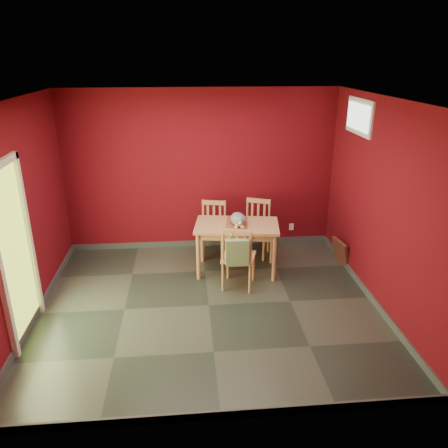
{
  "coord_description": "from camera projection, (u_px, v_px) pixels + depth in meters",
  "views": [
    {
      "loc": [
        -0.26,
        -5.11,
        3.18
      ],
      "look_at": [
        0.25,
        0.45,
        1.0
      ],
      "focal_mm": 35.0,
      "sensor_mm": 36.0,
      "label": 1
    }
  ],
  "objects": [
    {
      "name": "tote_bag",
      "position": [
        237.0,
        252.0,
        5.94
      ],
      "size": [
        0.32,
        0.19,
        0.45
      ],
      "color": "#76945E",
      "rests_on": "chair_near"
    },
    {
      "name": "outlet_plate",
      "position": [
        291.0,
        227.0,
        7.79
      ],
      "size": [
        0.08,
        0.02,
        0.12
      ],
      "primitive_type": "cube",
      "color": "silver",
      "rests_on": "room_shell"
    },
    {
      "name": "ground",
      "position": [
        209.0,
        305.0,
        5.92
      ],
      "size": [
        4.5,
        4.5,
        0.0
      ],
      "primitive_type": "plane",
      "color": "#2D342D",
      "rests_on": "ground"
    },
    {
      "name": "window",
      "position": [
        359.0,
        117.0,
        6.18
      ],
      "size": [
        0.05,
        0.9,
        0.5
      ],
      "color": "white",
      "rests_on": "room_shell"
    },
    {
      "name": "dining_table",
      "position": [
        237.0,
        230.0,
        6.62
      ],
      "size": [
        1.34,
        0.9,
        0.78
      ],
      "color": "tan",
      "rests_on": "ground"
    },
    {
      "name": "table_runner",
      "position": [
        238.0,
        230.0,
        6.5
      ],
      "size": [
        0.41,
        0.71,
        0.34
      ],
      "color": "#9B4429",
      "rests_on": "dining_table"
    },
    {
      "name": "cat",
      "position": [
        238.0,
        217.0,
        6.55
      ],
      "size": [
        0.35,
        0.51,
        0.23
      ],
      "primitive_type": null,
      "rotation": [
        0.0,
        0.0,
        -0.25
      ],
      "color": "slate",
      "rests_on": "table_runner"
    },
    {
      "name": "chair_near",
      "position": [
        238.0,
        256.0,
        6.21
      ],
      "size": [
        0.56,
        0.56,
        0.97
      ],
      "color": "tan",
      "rests_on": "ground"
    },
    {
      "name": "doorway",
      "position": [
        14.0,
        248.0,
        4.95
      ],
      "size": [
        0.06,
        1.01,
        2.13
      ],
      "color": "#B7D838",
      "rests_on": "ground"
    },
    {
      "name": "picture_frame",
      "position": [
        341.0,
        252.0,
        7.0
      ],
      "size": [
        0.2,
        0.43,
        0.41
      ],
      "color": "#592C21",
      "rests_on": "ground"
    },
    {
      "name": "chair_far_right",
      "position": [
        256.0,
        227.0,
        7.28
      ],
      "size": [
        0.57,
        0.57,
        0.94
      ],
      "color": "tan",
      "rests_on": "ground"
    },
    {
      "name": "room_shell",
      "position": [
        209.0,
        302.0,
        5.9
      ],
      "size": [
        4.5,
        4.5,
        4.5
      ],
      "color": "#620A13",
      "rests_on": "ground"
    },
    {
      "name": "chair_far_left",
      "position": [
        213.0,
        229.0,
        7.23
      ],
      "size": [
        0.52,
        0.52,
        0.93
      ],
      "color": "tan",
      "rests_on": "ground"
    }
  ]
}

